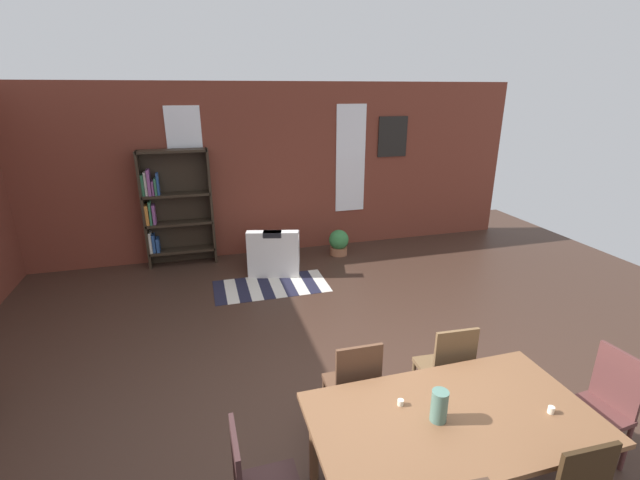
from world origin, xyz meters
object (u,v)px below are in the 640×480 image
dining_chair_head_right (603,404)px  bookshelf_tall (173,207)px  armchair_white (275,254)px  potted_plant_by_shelf (339,242)px  dining_chair_far_left (354,385)px  vase_on_table (439,406)px  dining_table (452,425)px  dining_chair_far_right (447,368)px

dining_chair_head_right → bookshelf_tall: (-3.30, 5.22, 0.48)m
dining_chair_head_right → armchair_white: 4.83m
dining_chair_head_right → potted_plant_by_shelf: 4.91m
dining_chair_far_left → armchair_white: bearing=89.8°
vase_on_table → potted_plant_by_shelf: (0.92, 4.87, -0.61)m
dining_table → vase_on_table: vase_on_table is taller
dining_table → dining_chair_head_right: (1.34, 0.01, -0.15)m
dining_table → dining_chair_far_left: dining_chair_far_left is taller
bookshelf_tall → vase_on_table: bearing=-70.6°
armchair_white → potted_plant_by_shelf: size_ratio=2.12×
vase_on_table → bookshelf_tall: bookshelf_tall is taller
vase_on_table → dining_chair_far_right: vase_on_table is taller
dining_chair_head_right → bookshelf_tall: 6.19m
dining_chair_far_left → dining_chair_head_right: same height
bookshelf_tall → armchair_white: (1.53, -0.72, -0.71)m
vase_on_table → dining_chair_head_right: vase_on_table is taller
dining_chair_head_right → bookshelf_tall: size_ratio=0.49×
dining_chair_far_right → bookshelf_tall: size_ratio=0.49×
dining_table → dining_chair_far_left: 0.88m
vase_on_table → armchair_white: (-0.31, 4.50, -0.57)m
dining_table → dining_chair_far_left: bearing=120.1°
dining_table → dining_chair_head_right: size_ratio=2.03×
armchair_white → vase_on_table: bearing=-86.1°
dining_chair_far_left → dining_chair_far_right: same height
dining_chair_far_right → vase_on_table: bearing=-126.2°
dining_chair_far_left → bookshelf_tall: bookshelf_tall is taller
dining_table → armchair_white: bearing=95.4°
dining_chair_head_right → potted_plant_by_shelf: size_ratio=2.07×
potted_plant_by_shelf → bookshelf_tall: bearing=172.7°
dining_table → dining_chair_head_right: bearing=0.3°
dining_table → bookshelf_tall: (-1.96, 5.23, 0.33)m
vase_on_table → dining_chair_head_right: (1.46, 0.01, -0.33)m
dining_chair_head_right → armchair_white: size_ratio=0.98×
vase_on_table → dining_chair_far_left: size_ratio=0.24×
armchair_white → dining_chair_far_left: bearing=-90.2°
dining_chair_far_right → bookshelf_tall: bookshelf_tall is taller
dining_table → dining_chair_far_right: dining_chair_far_right is taller
dining_chair_head_right → dining_table: bearing=-179.7°
vase_on_table → dining_chair_far_right: bearing=53.8°
vase_on_table → dining_chair_head_right: size_ratio=0.24×
bookshelf_tall → armchair_white: bearing=-25.3°
bookshelf_tall → dining_chair_far_left: bearing=-71.2°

